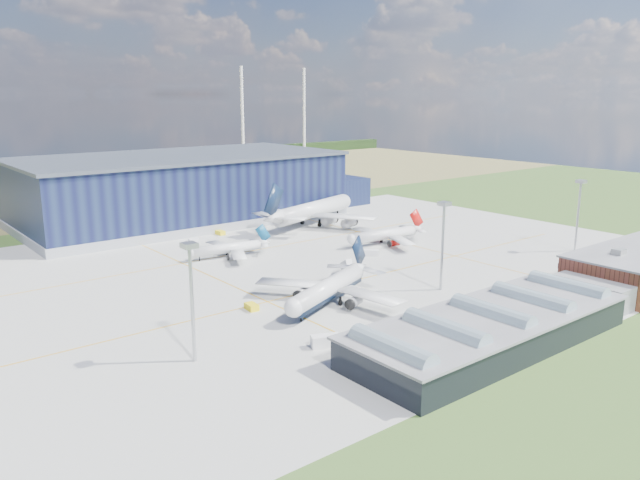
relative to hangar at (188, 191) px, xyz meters
The scene contains 23 objects.
ground 95.56m from the hangar, 91.70° to the right, with size 600.00×600.00×0.00m, color #31551F.
apron 85.64m from the hangar, 91.90° to the right, with size 220.00×160.00×0.08m.
farmland 125.76m from the hangar, 91.29° to the left, with size 600.00×220.00×0.01m, color olive.
treeline 205.36m from the hangar, 90.78° to the left, with size 600.00×8.00×8.00m, color black.
hangar is the anchor object (origin of this frame).
glass_concourse 155.28m from the hangar, 93.42° to the right, with size 78.00×23.00×8.60m.
light_mast_west 139.77m from the hangar, 116.71° to the right, with size 2.60×2.60×23.00m.
light_mast_center 125.07m from the hangar, 86.70° to the right, with size 2.60×2.60×23.00m.
light_mast_east 144.23m from the hangar, 59.95° to the right, with size 2.60×2.60×23.00m.
airliner_navy 118.15m from the hangar, 101.25° to the right, with size 40.27×39.39×13.13m, color silver, non-canonical shape.
airliner_red 85.77m from the hangar, 68.98° to the right, with size 32.12×31.42×10.47m, color silver, non-canonical shape.
airliner_widebody 51.39m from the hangar, 50.84° to the right, with size 56.32×55.10×18.37m, color silver, non-canonical shape.
airliner_regional 65.32m from the hangar, 107.01° to the right, with size 27.93×27.32×9.11m, color silver, non-canonical shape.
gse_tug_a 114.66m from the hangar, 109.95° to the right, with size 2.26×3.69×1.54m, color yellow.
gse_van_a 141.01m from the hangar, 106.26° to the right, with size 2.49×5.71×2.49m, color white.
gse_cart_a 90.90m from the hangar, 49.78° to the right, with size 2.04×3.06×1.33m, color white.
gse_van_b 90.76m from the hangar, 79.07° to the right, with size 2.04×4.45×2.04m, color white.
gse_tug_c 34.83m from the hangar, 97.72° to the right, with size 2.23×3.57×1.56m, color yellow.
gse_cart_b 42.86m from the hangar, 115.04° to the right, with size 2.17×3.25×1.41m, color white.
gse_van_c 158.54m from the hangar, 62.88° to the right, with size 2.64×5.50×2.64m, color white.
airstair 99.01m from the hangar, 91.07° to the right, with size 1.79×4.47×2.86m, color white.
car_a 151.16m from the hangar, 63.07° to the right, with size 1.37×3.41×1.16m, color #99999E.
car_b 157.24m from the hangar, 65.56° to the right, with size 1.37×3.93×1.29m, color #99999E.
Camera 1 is at (-109.89, -129.92, 49.07)m, focal length 35.00 mm.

